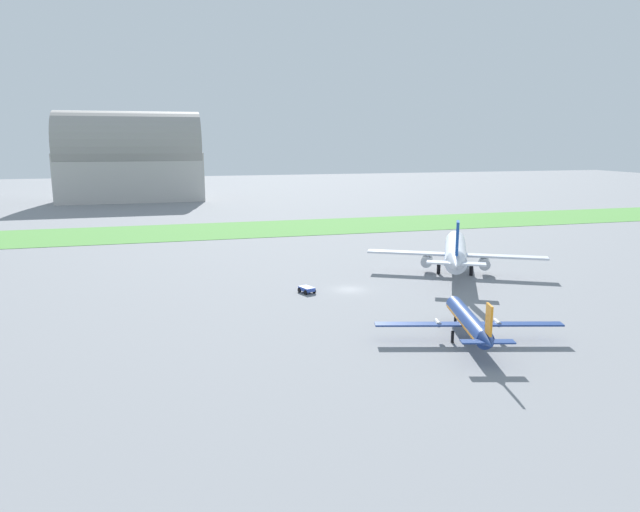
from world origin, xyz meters
name	(u,v)px	position (x,y,z in m)	size (l,w,h in m)	color
ground_plane	(349,290)	(0.00, 0.00, 0.00)	(600.00, 600.00, 0.00)	gray
grass_taxiway_strip	(270,228)	(0.00, 65.05, 0.04)	(360.00, 28.00, 0.08)	#549342
airplane_foreground_turboprop	(469,321)	(5.68, -25.62, 2.33)	(20.82, 17.97, 6.36)	navy
airplane_midfield_jet	(456,252)	(20.79, 5.62, 3.81)	(27.39, 27.33, 10.58)	silver
baggage_cart_near_gate	(307,289)	(-6.77, -0.14, 0.57)	(2.45, 2.83, 0.90)	#334FB2
hangar_distant	(131,158)	(-36.88, 149.60, 15.79)	(52.19, 25.47, 32.98)	#BCB7B2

